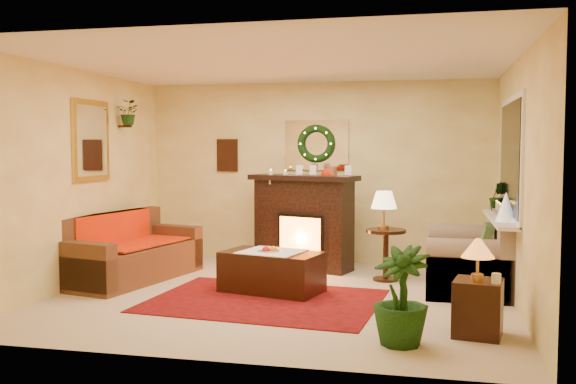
% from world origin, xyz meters
% --- Properties ---
extents(floor, '(5.00, 5.00, 0.00)m').
position_xyz_m(floor, '(0.00, 0.00, 0.00)').
color(floor, beige).
rests_on(floor, ground).
extents(ceiling, '(5.00, 5.00, 0.00)m').
position_xyz_m(ceiling, '(0.00, 0.00, 2.60)').
color(ceiling, white).
rests_on(ceiling, ground).
extents(wall_back, '(5.00, 5.00, 0.00)m').
position_xyz_m(wall_back, '(0.00, 2.25, 1.30)').
color(wall_back, '#EFD88C').
rests_on(wall_back, ground).
extents(wall_front, '(5.00, 5.00, 0.00)m').
position_xyz_m(wall_front, '(0.00, -2.25, 1.30)').
color(wall_front, '#EFD88C').
rests_on(wall_front, ground).
extents(wall_left, '(4.50, 4.50, 0.00)m').
position_xyz_m(wall_left, '(-2.50, 0.00, 1.30)').
color(wall_left, '#EFD88C').
rests_on(wall_left, ground).
extents(wall_right, '(4.50, 4.50, 0.00)m').
position_xyz_m(wall_right, '(2.50, 0.00, 1.30)').
color(wall_right, '#EFD88C').
rests_on(wall_right, ground).
extents(area_rug, '(2.59, 2.04, 0.01)m').
position_xyz_m(area_rug, '(-0.12, -0.26, 0.01)').
color(area_rug, '#5E0C0C').
rests_on(area_rug, floor).
extents(sofa, '(1.25, 2.08, 0.84)m').
position_xyz_m(sofa, '(-2.04, 0.46, 0.43)').
color(sofa, brown).
rests_on(sofa, floor).
extents(red_throw, '(0.86, 1.39, 0.02)m').
position_xyz_m(red_throw, '(-2.08, 0.58, 0.46)').
color(red_throw, red).
rests_on(red_throw, sofa).
extents(fireplace, '(1.40, 0.79, 1.22)m').
position_xyz_m(fireplace, '(-0.07, 1.65, 0.55)').
color(fireplace, black).
rests_on(fireplace, floor).
extents(poinsettia, '(0.20, 0.20, 0.20)m').
position_xyz_m(poinsettia, '(0.27, 1.65, 1.30)').
color(poinsettia, '#B71B00').
rests_on(poinsettia, fireplace).
extents(mantel_candle_a, '(0.06, 0.06, 0.19)m').
position_xyz_m(mantel_candle_a, '(-0.52, 1.60, 1.26)').
color(mantel_candle_a, white).
rests_on(mantel_candle_a, fireplace).
extents(mantel_candle_b, '(0.06, 0.06, 0.17)m').
position_xyz_m(mantel_candle_b, '(-0.33, 1.63, 1.26)').
color(mantel_candle_b, white).
rests_on(mantel_candle_b, fireplace).
extents(mantel_mirror, '(0.92, 0.02, 0.72)m').
position_xyz_m(mantel_mirror, '(0.00, 2.23, 1.70)').
color(mantel_mirror, white).
rests_on(mantel_mirror, wall_back).
extents(wreath, '(0.55, 0.11, 0.55)m').
position_xyz_m(wreath, '(0.00, 2.19, 1.72)').
color(wreath, '#194719').
rests_on(wreath, wall_back).
extents(wall_art, '(0.32, 0.03, 0.48)m').
position_xyz_m(wall_art, '(-1.35, 2.23, 1.55)').
color(wall_art, '#381E11').
rests_on(wall_art, wall_back).
extents(gold_mirror, '(0.03, 0.84, 1.00)m').
position_xyz_m(gold_mirror, '(-2.48, 0.30, 1.75)').
color(gold_mirror, gold).
rests_on(gold_mirror, wall_left).
extents(hanging_plant, '(0.33, 0.28, 0.36)m').
position_xyz_m(hanging_plant, '(-2.34, 1.05, 1.97)').
color(hanging_plant, '#194719').
rests_on(hanging_plant, wall_left).
extents(loveseat, '(0.95, 1.62, 0.93)m').
position_xyz_m(loveseat, '(2.06, 0.89, 0.42)').
color(loveseat, tan).
rests_on(loveseat, floor).
extents(window_frame, '(0.03, 1.86, 1.36)m').
position_xyz_m(window_frame, '(2.48, 0.55, 1.55)').
color(window_frame, white).
rests_on(window_frame, wall_right).
extents(window_glass, '(0.02, 1.70, 1.22)m').
position_xyz_m(window_glass, '(2.47, 0.55, 1.55)').
color(window_glass, black).
rests_on(window_glass, wall_right).
extents(window_sill, '(0.22, 1.86, 0.04)m').
position_xyz_m(window_sill, '(2.38, 0.55, 0.87)').
color(window_sill, white).
rests_on(window_sill, wall_right).
extents(mini_tree, '(0.21, 0.21, 0.32)m').
position_xyz_m(mini_tree, '(2.39, 0.13, 1.04)').
color(mini_tree, white).
rests_on(mini_tree, window_sill).
extents(sill_plant, '(0.26, 0.21, 0.48)m').
position_xyz_m(sill_plant, '(2.42, 1.23, 1.08)').
color(sill_plant, '#22431E').
rests_on(sill_plant, window_sill).
extents(side_table_round, '(0.57, 0.57, 0.65)m').
position_xyz_m(side_table_round, '(1.08, 1.12, 0.33)').
color(side_table_round, '#4F3317').
rests_on(side_table_round, floor).
extents(lamp_cream, '(0.32, 0.32, 0.49)m').
position_xyz_m(lamp_cream, '(1.06, 1.10, 0.88)').
color(lamp_cream, '#FFEEA9').
rests_on(lamp_cream, side_table_round).
extents(end_table_square, '(0.47, 0.47, 0.50)m').
position_xyz_m(end_table_square, '(2.05, -1.09, 0.27)').
color(end_table_square, '#321E0F').
rests_on(end_table_square, floor).
extents(lamp_tiffany, '(0.29, 0.29, 0.43)m').
position_xyz_m(lamp_tiffany, '(2.03, -1.11, 0.74)').
color(lamp_tiffany, '#D45D17').
rests_on(lamp_tiffany, end_table_square).
extents(coffee_table, '(1.23, 0.86, 0.47)m').
position_xyz_m(coffee_table, '(-0.15, 0.17, 0.21)').
color(coffee_table, '#381E0C').
rests_on(coffee_table, floor).
extents(fruit_bowl, '(0.28, 0.28, 0.06)m').
position_xyz_m(fruit_bowl, '(-0.18, 0.16, 0.45)').
color(fruit_bowl, beige).
rests_on(fruit_bowl, coffee_table).
extents(floor_palm, '(1.86, 1.86, 2.52)m').
position_xyz_m(floor_palm, '(1.39, -1.51, 0.45)').
color(floor_palm, '#1B421E').
rests_on(floor_palm, floor).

